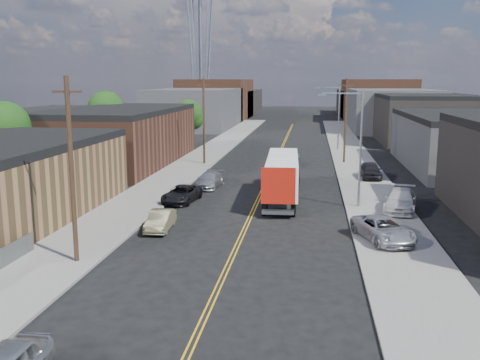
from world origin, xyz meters
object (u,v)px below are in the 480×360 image
(semi_truck, at_px, (283,173))
(car_left_d, at_px, (209,180))
(car_ahead_truck, at_px, (287,160))
(car_left_b, at_px, (160,220))
(car_right_lot_a, at_px, (383,229))
(car_left_c, at_px, (182,194))
(car_right_lot_b, at_px, (401,200))
(car_right_lot_c, at_px, (370,170))

(semi_truck, distance_m, car_left_d, 8.04)
(semi_truck, distance_m, car_ahead_truck, 17.26)
(car_left_b, relative_size, car_right_lot_a, 0.76)
(car_left_c, xyz_separation_m, car_right_lot_b, (17.09, -1.20, 0.27))
(car_left_b, height_order, car_ahead_truck, car_ahead_truck)
(car_left_b, xyz_separation_m, car_ahead_truck, (7.02, 28.07, 0.06))
(car_left_c, distance_m, car_left_d, 6.39)
(car_left_d, xyz_separation_m, car_right_lot_b, (16.00, -7.50, 0.25))
(semi_truck, height_order, car_right_lot_c, semi_truck)
(car_right_lot_b, bearing_deg, semi_truck, 169.01)
(car_right_lot_a, bearing_deg, car_left_b, 156.51)
(semi_truck, bearing_deg, car_left_d, 150.34)
(car_left_c, height_order, car_right_lot_b, car_right_lot_b)
(car_left_c, xyz_separation_m, car_ahead_truck, (7.59, 19.84, 0.04))
(car_right_lot_b, bearing_deg, car_left_b, -144.74)
(semi_truck, xyz_separation_m, car_left_d, (-7.02, 3.65, -1.43))
(car_left_d, relative_size, car_ahead_truck, 0.94)
(car_right_lot_b, relative_size, car_right_lot_c, 1.16)
(car_ahead_truck, bearing_deg, car_left_d, -109.63)
(car_right_lot_c, bearing_deg, car_right_lot_b, -88.12)
(car_right_lot_c, bearing_deg, car_left_b, -128.95)
(car_right_lot_a, xyz_separation_m, car_right_lot_b, (2.26, 8.00, 0.07))
(car_right_lot_c, xyz_separation_m, car_ahead_truck, (-8.68, 7.52, -0.24))
(car_left_b, distance_m, car_ahead_truck, 28.93)
(car_left_b, relative_size, car_left_d, 0.82)
(car_ahead_truck, bearing_deg, semi_truck, -82.27)
(semi_truck, bearing_deg, car_right_lot_b, -25.41)
(car_left_b, xyz_separation_m, car_right_lot_b, (16.52, 7.02, 0.30))
(car_left_b, bearing_deg, car_right_lot_c, 49.98)
(car_right_lot_a, relative_size, car_ahead_truck, 1.02)
(car_right_lot_a, relative_size, car_right_lot_b, 0.95)
(semi_truck, distance_m, car_right_lot_b, 9.85)
(semi_truck, relative_size, car_left_d, 2.99)
(semi_truck, distance_m, car_right_lot_c, 12.71)
(car_right_lot_c, bearing_deg, car_ahead_truck, 137.53)
(semi_truck, height_order, car_left_d, semi_truck)
(car_left_c, distance_m, car_right_lot_b, 17.13)
(car_left_b, distance_m, car_left_c, 8.25)
(car_left_c, xyz_separation_m, car_right_lot_c, (16.27, 12.32, 0.28))
(car_left_c, bearing_deg, car_ahead_truck, 75.65)
(car_left_c, height_order, car_left_d, car_left_d)
(semi_truck, distance_m, car_left_b, 13.31)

